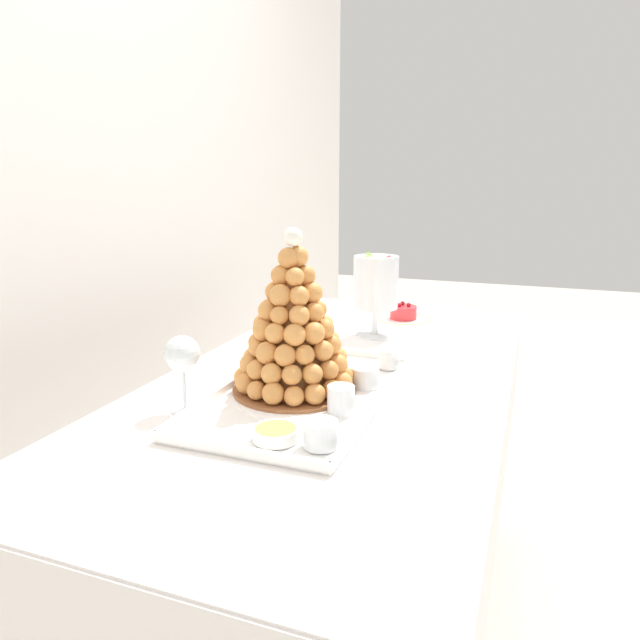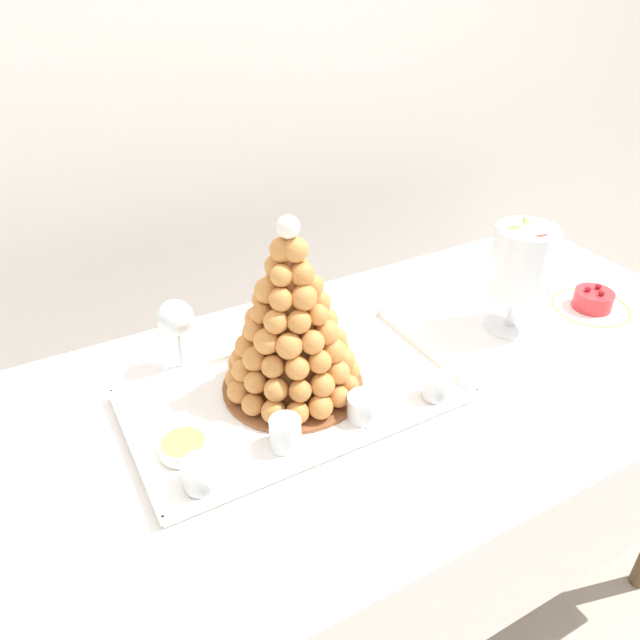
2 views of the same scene
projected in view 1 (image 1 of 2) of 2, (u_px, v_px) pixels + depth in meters
The scene contains 12 objects.
backdrop_wall at pixel (43, 181), 1.59m from camera, with size 4.80×0.10×2.50m, color silver.
buffet_table at pixel (342, 412), 1.42m from camera, with size 1.60×0.78×0.80m.
serving_tray at pixel (305, 395), 1.23m from camera, with size 0.61×0.34×0.02m.
croquembouche at pixel (294, 329), 1.21m from camera, with size 0.27×0.27×0.35m.
dessert_cup_left at pixel (320, 435), 0.98m from camera, with size 0.06×0.06×0.05m.
dessert_cup_mid_left at pixel (341, 400), 1.12m from camera, with size 0.05×0.05×0.05m.
dessert_cup_centre at pixel (365, 378), 1.26m from camera, with size 0.06×0.06×0.05m.
dessert_cup_mid_right at pixel (388, 359), 1.39m from camera, with size 0.05×0.05×0.05m.
creme_brulee_ramekin at pixel (276, 433), 1.01m from camera, with size 0.08×0.08×0.02m.
macaron_goblet at pixel (376, 283), 1.67m from camera, with size 0.13×0.13×0.25m.
fruit_tart_plate at pixel (403, 316), 1.89m from camera, with size 0.18×0.18×0.06m.
wine_glass at pixel (182, 356), 1.13m from camera, with size 0.07×0.07×0.15m.
Camera 1 is at (-1.26, -0.41, 1.26)m, focal length 32.36 mm.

